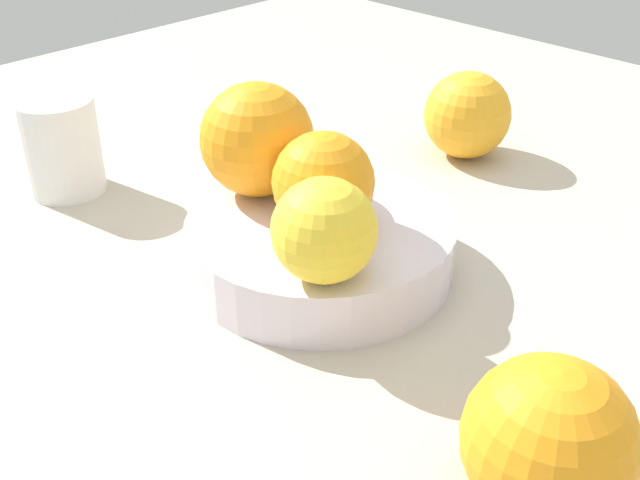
% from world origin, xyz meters
% --- Properties ---
extents(ground_plane, '(1.10, 1.10, 0.02)m').
position_xyz_m(ground_plane, '(0.00, 0.00, -0.01)').
color(ground_plane, '#BCB29E').
extents(fruit_bowl, '(0.17, 0.17, 0.04)m').
position_xyz_m(fruit_bowl, '(0.00, 0.00, 0.02)').
color(fruit_bowl, silver).
rests_on(fruit_bowl, ground_plane).
extents(orange_in_bowl_0, '(0.06, 0.06, 0.06)m').
position_xyz_m(orange_in_bowl_0, '(0.01, -0.01, 0.07)').
color(orange_in_bowl_0, orange).
rests_on(orange_in_bowl_0, fruit_bowl).
extents(orange_in_bowl_1, '(0.06, 0.06, 0.06)m').
position_xyz_m(orange_in_bowl_1, '(0.05, -0.04, 0.07)').
color(orange_in_bowl_1, yellow).
rests_on(orange_in_bowl_1, fruit_bowl).
extents(orange_in_bowl_2, '(0.08, 0.08, 0.08)m').
position_xyz_m(orange_in_bowl_2, '(-0.06, -0.00, 0.08)').
color(orange_in_bowl_2, orange).
rests_on(orange_in_bowl_2, fruit_bowl).
extents(orange_loose_0, '(0.07, 0.07, 0.07)m').
position_xyz_m(orange_loose_0, '(-0.04, 0.22, 0.04)').
color(orange_loose_0, '#F9A823').
rests_on(orange_loose_0, ground_plane).
extents(orange_loose_1, '(0.08, 0.08, 0.08)m').
position_xyz_m(orange_loose_1, '(0.21, -0.07, 0.04)').
color(orange_loose_1, orange).
rests_on(orange_loose_1, ground_plane).
extents(ceramic_cup, '(0.06, 0.06, 0.08)m').
position_xyz_m(ceramic_cup, '(-0.22, -0.06, 0.04)').
color(ceramic_cup, white).
rests_on(ceramic_cup, ground_plane).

